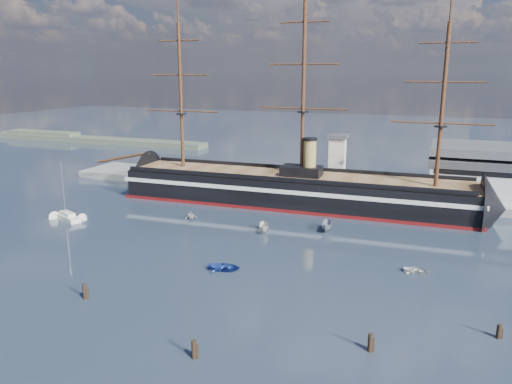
% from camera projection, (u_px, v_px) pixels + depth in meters
% --- Properties ---
extents(ground, '(600.00, 600.00, 0.00)m').
position_uv_depth(ground, '(289.00, 229.00, 108.56)').
color(ground, '#212D3D').
rests_on(ground, ground).
extents(quay, '(180.00, 18.00, 2.00)m').
position_uv_depth(quay, '(363.00, 196.00, 137.56)').
color(quay, slate).
rests_on(quay, ground).
extents(quay_tower, '(5.00, 5.00, 15.00)m').
position_uv_depth(quay_tower, '(337.00, 161.00, 135.02)').
color(quay_tower, silver).
rests_on(quay_tower, ground).
extents(shoreline, '(120.00, 10.00, 4.00)m').
position_uv_depth(shoreline, '(77.00, 138.00, 243.55)').
color(shoreline, '#3F4C38').
rests_on(shoreline, ground).
extents(warship, '(113.14, 19.27, 53.94)m').
position_uv_depth(warship, '(287.00, 189.00, 128.13)').
color(warship, black).
rests_on(warship, ground).
extents(sailboat, '(8.85, 5.68, 13.68)m').
position_uv_depth(sailboat, '(68.00, 216.00, 115.15)').
color(sailboat, silver).
rests_on(sailboat, ground).
extents(motorboat_a, '(6.36, 4.01, 2.39)m').
position_uv_depth(motorboat_a, '(264.00, 232.00, 106.74)').
color(motorboat_a, silver).
rests_on(motorboat_a, ground).
extents(motorboat_b, '(2.06, 3.70, 1.63)m').
position_uv_depth(motorboat_b, '(224.00, 270.00, 86.40)').
color(motorboat_b, navy).
rests_on(motorboat_b, ground).
extents(motorboat_c, '(6.76, 3.24, 2.60)m').
position_uv_depth(motorboat_c, '(327.00, 231.00, 107.50)').
color(motorboat_c, gray).
rests_on(motorboat_c, ground).
extents(motorboat_d, '(5.45, 5.28, 1.94)m').
position_uv_depth(motorboat_d, '(191.00, 219.00, 116.35)').
color(motorboat_d, silver).
rests_on(motorboat_d, ground).
extents(motorboat_e, '(1.13, 2.65, 1.22)m').
position_uv_depth(motorboat_e, '(416.00, 273.00, 85.24)').
color(motorboat_e, silver).
rests_on(motorboat_e, ground).
extents(piling_near_left, '(0.64, 0.64, 3.14)m').
position_uv_depth(piling_near_left, '(85.00, 299.00, 75.56)').
color(piling_near_left, black).
rests_on(piling_near_left, ground).
extents(piling_near_mid, '(0.64, 0.64, 3.08)m').
position_uv_depth(piling_near_mid, '(194.00, 358.00, 59.94)').
color(piling_near_mid, black).
rests_on(piling_near_mid, ground).
extents(piling_near_right, '(0.64, 0.64, 3.11)m').
position_uv_depth(piling_near_right, '(370.00, 351.00, 61.43)').
color(piling_near_right, black).
rests_on(piling_near_right, ground).
extents(piling_far_right, '(0.64, 0.64, 2.66)m').
position_uv_depth(piling_far_right, '(498.00, 338.00, 64.41)').
color(piling_far_right, black).
rests_on(piling_far_right, ground).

